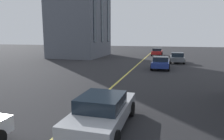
% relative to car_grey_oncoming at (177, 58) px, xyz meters
% --- Properties ---
extents(lane_centre_line, '(80.00, 0.16, 0.01)m').
position_rel_car_grey_oncoming_xyz_m(lane_centre_line, '(-14.39, 4.90, -0.70)').
color(lane_centre_line, '#D8C64C').
rests_on(lane_centre_line, ground_plane).
extents(car_grey_oncoming, '(3.90, 1.89, 1.40)m').
position_rel_car_grey_oncoming_xyz_m(car_grey_oncoming, '(0.00, 0.00, 0.00)').
color(car_grey_oncoming, slate).
rests_on(car_grey_oncoming, ground_plane).
extents(car_blue_parked_b, '(4.40, 1.95, 1.37)m').
position_rel_car_grey_oncoming_xyz_m(car_blue_parked_b, '(-5.88, 1.94, 0.00)').
color(car_blue_parked_b, navy).
rests_on(car_blue_parked_b, ground_plane).
extents(car_silver_near, '(4.40, 1.95, 1.37)m').
position_rel_car_grey_oncoming_xyz_m(car_silver_near, '(-21.62, 3.50, 0.00)').
color(car_silver_near, '#B7BABF').
rests_on(car_silver_near, ground_plane).
extents(car_red_far, '(4.40, 1.95, 1.37)m').
position_rel_car_grey_oncoming_xyz_m(car_red_far, '(10.15, 3.27, 0.00)').
color(car_red_far, '#B21E1E').
rests_on(car_red_far, ground_plane).
extents(building_left_near, '(10.83, 8.11, 18.57)m').
position_rel_car_grey_oncoming_xyz_m(building_left_near, '(5.01, 16.39, 8.58)').
color(building_left_near, '#565B66').
rests_on(building_left_near, ground_plane).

